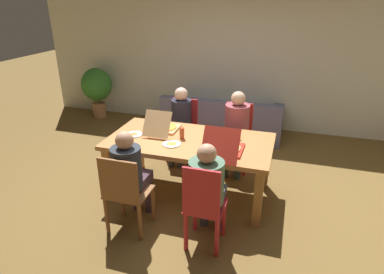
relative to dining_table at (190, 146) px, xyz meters
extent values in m
plane|color=brown|center=(0.00, 0.00, -0.68)|extent=(20.00, 20.00, 0.00)
cube|color=silver|center=(0.00, 2.72, 0.71)|extent=(7.93, 0.12, 2.78)
cube|color=#B5723C|center=(0.00, 0.00, 0.07)|extent=(2.05, 1.07, 0.05)
cube|color=#AF753C|center=(-0.93, -0.44, -0.32)|extent=(0.09, 0.09, 0.72)
cube|color=#AF753C|center=(0.93, -0.44, -0.32)|extent=(0.09, 0.09, 0.72)
cube|color=#AF753C|center=(-0.93, 0.44, -0.32)|extent=(0.09, 0.09, 0.72)
cube|color=#AF753C|center=(0.93, 0.44, -0.32)|extent=(0.09, 0.09, 0.72)
cylinder|color=brown|center=(-0.62, -0.70, -0.45)|extent=(0.04, 0.04, 0.45)
cylinder|color=brown|center=(-0.22, -0.70, -0.45)|extent=(0.04, 0.04, 0.45)
cylinder|color=brown|center=(-0.62, -1.05, -0.45)|extent=(0.04, 0.04, 0.45)
cylinder|color=brown|center=(-0.22, -1.05, -0.45)|extent=(0.04, 0.04, 0.45)
cube|color=brown|center=(-0.42, -0.87, -0.22)|extent=(0.46, 0.41, 0.02)
cube|color=brown|center=(-0.42, -1.06, 0.03)|extent=(0.44, 0.03, 0.47)
cylinder|color=#422D38|center=(-0.50, -0.55, -0.44)|extent=(0.10, 0.10, 0.47)
cylinder|color=#422D38|center=(-0.34, -0.55, -0.44)|extent=(0.10, 0.10, 0.47)
cube|color=#422D38|center=(-0.42, -0.70, -0.16)|extent=(0.29, 0.35, 0.11)
cylinder|color=#2C323C|center=(-0.42, -0.87, 0.08)|extent=(0.32, 0.32, 0.47)
sphere|color=tan|center=(-0.42, -0.87, 0.40)|extent=(0.19, 0.19, 0.19)
cylinder|color=#B6242A|center=(0.29, -0.72, -0.45)|extent=(0.05, 0.05, 0.45)
cylinder|color=#B6242A|center=(0.61, -0.72, -0.45)|extent=(0.05, 0.05, 0.45)
cylinder|color=#B6242A|center=(0.29, -1.05, -0.45)|extent=(0.05, 0.05, 0.45)
cylinder|color=#B6242A|center=(0.61, -1.05, -0.45)|extent=(0.05, 0.05, 0.45)
cube|color=#B6242A|center=(0.45, -0.88, -0.22)|extent=(0.39, 0.40, 0.02)
cube|color=#B6242A|center=(0.45, -1.07, 0.05)|extent=(0.37, 0.03, 0.51)
cylinder|color=#3D3F48|center=(0.36, -0.60, -0.44)|extent=(0.10, 0.10, 0.47)
cylinder|color=#3D3F48|center=(0.54, -0.60, -0.44)|extent=(0.10, 0.10, 0.47)
cube|color=#3D3F48|center=(0.45, -0.74, -0.16)|extent=(0.32, 0.29, 0.11)
cylinder|color=#4C6E57|center=(0.45, -0.88, 0.07)|extent=(0.35, 0.35, 0.45)
sphere|color=tan|center=(0.45, -0.88, 0.38)|extent=(0.19, 0.19, 0.19)
cylinder|color=#B82A2D|center=(-0.24, 0.75, -0.45)|extent=(0.04, 0.04, 0.45)
cylinder|color=#B82A2D|center=(-0.61, 0.75, -0.45)|extent=(0.04, 0.04, 0.45)
cylinder|color=#B82A2D|center=(-0.24, 1.10, -0.45)|extent=(0.04, 0.04, 0.45)
cylinder|color=#B82A2D|center=(-0.61, 1.10, -0.45)|extent=(0.04, 0.04, 0.45)
cube|color=#B82A2D|center=(-0.42, 0.92, -0.22)|extent=(0.43, 0.41, 0.02)
cube|color=#B82A2D|center=(-0.42, 1.11, 0.03)|extent=(0.41, 0.03, 0.48)
cylinder|color=#3A393F|center=(-0.35, 0.62, -0.44)|extent=(0.10, 0.10, 0.47)
cylinder|color=#3A393F|center=(-0.50, 0.62, -0.44)|extent=(0.10, 0.10, 0.47)
cube|color=#3A393F|center=(-0.42, 0.76, -0.16)|extent=(0.28, 0.32, 0.11)
cylinder|color=#252534|center=(-0.42, 0.92, 0.07)|extent=(0.31, 0.31, 0.46)
sphere|color=beige|center=(-0.42, 0.92, 0.39)|extent=(0.20, 0.20, 0.20)
cylinder|color=red|center=(0.63, 0.68, -0.45)|extent=(0.04, 0.04, 0.45)
cylinder|color=red|center=(0.27, 0.68, -0.45)|extent=(0.04, 0.04, 0.45)
cylinder|color=red|center=(0.63, 1.05, -0.45)|extent=(0.04, 0.04, 0.45)
cylinder|color=red|center=(0.27, 1.05, -0.45)|extent=(0.04, 0.04, 0.45)
cube|color=red|center=(0.45, 0.86, -0.22)|extent=(0.42, 0.43, 0.02)
cube|color=red|center=(0.45, 1.06, 0.04)|extent=(0.40, 0.03, 0.51)
cylinder|color=#2D3D38|center=(0.54, 0.55, -0.44)|extent=(0.10, 0.10, 0.47)
cylinder|color=#2D3D38|center=(0.36, 0.55, -0.44)|extent=(0.10, 0.10, 0.47)
cube|color=#2D3D38|center=(0.45, 0.70, -0.16)|extent=(0.32, 0.33, 0.11)
cylinder|color=#95434E|center=(0.45, 0.86, 0.08)|extent=(0.36, 0.36, 0.49)
sphere|color=#D5A98A|center=(0.45, 0.86, 0.42)|extent=(0.20, 0.20, 0.20)
cube|color=tan|center=(-0.42, 0.23, 0.11)|extent=(0.35, 0.35, 0.03)
cylinder|color=gold|center=(-0.42, 0.23, 0.13)|extent=(0.31, 0.31, 0.01)
cube|color=tan|center=(-0.42, -0.04, 0.27)|extent=(0.35, 0.20, 0.30)
cube|color=red|center=(0.49, -0.16, 0.11)|extent=(0.40, 0.40, 0.03)
cylinder|color=#C38043|center=(0.49, -0.16, 0.13)|extent=(0.35, 0.35, 0.01)
cube|color=red|center=(0.49, -0.47, 0.29)|extent=(0.40, 0.23, 0.34)
cylinder|color=white|center=(-0.16, -0.21, 0.10)|extent=(0.22, 0.22, 0.01)
cone|color=gold|center=(-0.16, -0.21, 0.11)|extent=(0.13, 0.13, 0.02)
cylinder|color=white|center=(-0.73, -0.07, 0.10)|extent=(0.22, 0.22, 0.01)
cone|color=#CA8237|center=(-0.73, -0.07, 0.11)|extent=(0.10, 0.10, 0.02)
cylinder|color=silver|center=(0.34, 0.13, 0.16)|extent=(0.07, 0.07, 0.13)
cylinder|color=#B74A29|center=(-0.10, 0.00, 0.17)|extent=(0.06, 0.06, 0.15)
cylinder|color=#B7492D|center=(0.57, 0.20, 0.15)|extent=(0.06, 0.06, 0.12)
cube|color=slate|center=(-0.03, 2.14, -0.48)|extent=(2.18, 0.82, 0.40)
cube|color=slate|center=(-0.03, 1.81, -0.11)|extent=(2.18, 0.16, 0.35)
cube|color=slate|center=(-1.02, 2.14, -0.19)|extent=(0.20, 0.78, 0.18)
cube|color=slate|center=(0.96, 2.14, -0.19)|extent=(0.20, 0.78, 0.18)
cylinder|color=#AF794C|center=(-2.77, 2.29, -0.52)|extent=(0.28, 0.28, 0.31)
cylinder|color=brown|center=(-2.77, 2.29, -0.29)|extent=(0.05, 0.05, 0.15)
ellipsoid|color=#38802F|center=(-2.77, 2.29, 0.04)|extent=(0.62, 0.62, 0.68)
camera|label=1|loc=(1.14, -3.63, 1.76)|focal=31.00mm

